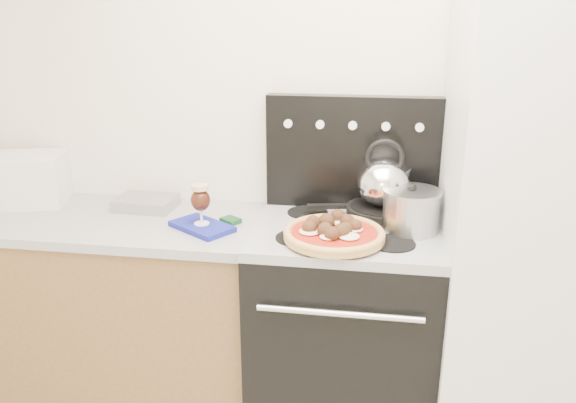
% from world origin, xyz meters
% --- Properties ---
extents(room_shell, '(3.52, 3.01, 2.52)m').
position_xyz_m(room_shell, '(0.00, 0.29, 1.25)').
color(room_shell, beige).
rests_on(room_shell, ground).
extents(base_cabinet, '(1.45, 0.60, 0.86)m').
position_xyz_m(base_cabinet, '(-1.02, 1.20, 0.43)').
color(base_cabinet, brown).
rests_on(base_cabinet, ground).
extents(countertop, '(1.48, 0.63, 0.04)m').
position_xyz_m(countertop, '(-1.02, 1.20, 0.88)').
color(countertop, '#A7A7A9').
rests_on(countertop, base_cabinet).
extents(stove_body, '(0.76, 0.65, 0.88)m').
position_xyz_m(stove_body, '(0.08, 1.18, 0.44)').
color(stove_body, black).
rests_on(stove_body, ground).
extents(cooktop, '(0.76, 0.65, 0.04)m').
position_xyz_m(cooktop, '(0.08, 1.18, 0.90)').
color(cooktop, '#ADADB2').
rests_on(cooktop, stove_body).
extents(backguard, '(0.76, 0.08, 0.50)m').
position_xyz_m(backguard, '(0.08, 1.45, 1.17)').
color(backguard, black).
rests_on(backguard, cooktop).
extents(fridge, '(0.64, 0.68, 1.90)m').
position_xyz_m(fridge, '(0.78, 1.15, 0.95)').
color(fridge, silver).
rests_on(fridge, ground).
extents(toaster_oven, '(0.43, 0.37, 0.23)m').
position_xyz_m(toaster_oven, '(-1.44, 1.32, 1.02)').
color(toaster_oven, silver).
rests_on(toaster_oven, countertop).
extents(foil_sheet, '(0.27, 0.20, 0.05)m').
position_xyz_m(foil_sheet, '(-0.85, 1.33, 0.93)').
color(foil_sheet, silver).
rests_on(foil_sheet, countertop).
extents(oven_mitt, '(0.31, 0.28, 0.02)m').
position_xyz_m(oven_mitt, '(-0.52, 1.11, 0.91)').
color(oven_mitt, navy).
rests_on(oven_mitt, countertop).
extents(beer_glass, '(0.10, 0.10, 0.17)m').
position_xyz_m(beer_glass, '(-0.52, 1.11, 1.01)').
color(beer_glass, '#36150B').
rests_on(beer_glass, oven_mitt).
extents(pizza_pan, '(0.39, 0.39, 0.01)m').
position_xyz_m(pizza_pan, '(0.04, 1.02, 0.93)').
color(pizza_pan, '#242424').
rests_on(pizza_pan, cooktop).
extents(pizza, '(0.48, 0.48, 0.06)m').
position_xyz_m(pizza, '(0.04, 1.02, 0.96)').
color(pizza, tan).
rests_on(pizza, pizza_pan).
extents(skillet, '(0.36, 0.36, 0.05)m').
position_xyz_m(skillet, '(0.22, 1.31, 0.95)').
color(skillet, black).
rests_on(skillet, cooktop).
extents(tea_kettle, '(0.23, 0.23, 0.24)m').
position_xyz_m(tea_kettle, '(0.22, 1.31, 1.10)').
color(tea_kettle, silver).
rests_on(tea_kettle, skillet).
extents(stock_pot, '(0.24, 0.24, 0.16)m').
position_xyz_m(stock_pot, '(0.33, 1.18, 1.00)').
color(stock_pot, '#B1B1B4').
rests_on(stock_pot, cooktop).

